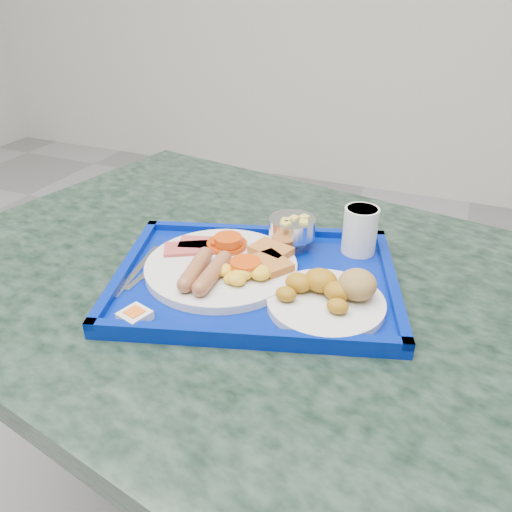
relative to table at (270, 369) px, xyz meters
The scene contains 9 objects.
table is the anchor object (origin of this frame).
tray 0.22m from the table, 122.45° to the right, with size 0.55×0.46×0.03m.
main_plate 0.25m from the table, 155.06° to the right, with size 0.26×0.26×0.04m.
bread_plate 0.28m from the table, 26.22° to the right, with size 0.18×0.18×0.06m.
fruit_bowl 0.28m from the table, 88.48° to the left, with size 0.09×0.09×0.06m.
juice_cup 0.32m from the table, 46.30° to the left, with size 0.06×0.06×0.09m.
spoon 0.30m from the table, behind, with size 0.03×0.17×0.01m.
knife 0.32m from the table, 156.49° to the right, with size 0.01×0.17×0.00m, color silver.
jam_packet 0.34m from the table, 122.89° to the right, with size 0.05×0.05×0.02m.
Camera 1 is at (0.55, -0.20, 1.27)m, focal length 35.00 mm.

